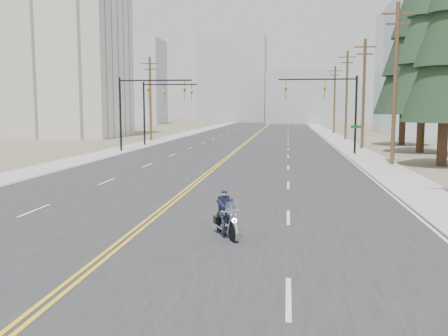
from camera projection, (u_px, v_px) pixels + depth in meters
The scene contains 24 objects.
ground_plane at pixel (123, 242), 15.21m from camera, with size 400.00×400.00×0.00m, color #776D56.
road at pixel (258, 133), 84.16m from camera, with size 20.00×200.00×0.01m, color #303033.
sidewalk_left at pixel (191, 132), 85.61m from camera, with size 3.00×200.00×0.01m, color #A5A5A0.
sidewalk_right at pixel (328, 133), 82.71m from camera, with size 3.00×200.00×0.01m, color #A5A5A0.
traffic_mast_left at pixel (141, 99), 47.28m from camera, with size 7.10×0.26×7.00m.
traffic_mast_right at pixel (333, 99), 45.02m from camera, with size 7.10×0.26×7.00m.
traffic_mast_far at pixel (159, 101), 55.21m from camera, with size 6.10×0.26×7.00m.
street_sign at pixel (356, 135), 43.19m from camera, with size 0.90×0.06×2.62m.
utility_pole_b at pixel (395, 81), 35.59m from camera, with size 2.20×0.30×11.50m.
utility_pole_c at pixel (364, 92), 50.39m from camera, with size 2.20×0.30×11.00m.
utility_pole_d at pixel (347, 94), 65.14m from camera, with size 2.20×0.30×11.50m.
utility_pole_e at pixel (335, 98), 81.91m from camera, with size 2.20×0.30×11.00m.
utility_pole_left at pixel (150, 97), 63.42m from camera, with size 2.20×0.30×10.50m.
apartment_block at pixel (57, 32), 71.14m from camera, with size 18.00×14.00×30.00m, color silver.
haze_bldg_a at pixel (136, 82), 131.59m from camera, with size 14.00×12.00×22.00m, color #B7BCC6.
haze_bldg_b at pixel (299, 98), 136.50m from camera, with size 18.00×14.00×14.00m, color #ADB2B7.
haze_bldg_c at pixel (438, 88), 117.46m from camera, with size 16.00×12.00×18.00m, color #B7BCC6.
haze_bldg_d at pixel (233, 79), 153.08m from camera, with size 20.00×15.00×26.00m, color #ADB2B7.
haze_bldg_e at pixel (351, 103), 159.11m from camera, with size 14.00×14.00×12.00m, color #B7BCC6.
haze_bldg_f at pixel (103, 95), 148.61m from camera, with size 12.00×12.00×16.00m, color #ADB2B7.
motorcyclist at pixel (227, 214), 15.74m from camera, with size 0.80×1.87×1.46m, color black, non-canonical shape.
conifer_near at pixel (448, 38), 34.34m from camera, with size 5.87×5.87×15.53m.
conifer_tall at pixel (425, 38), 45.03m from camera, with size 6.50×6.50×18.06m.
conifer_far at pixel (405, 55), 54.66m from camera, with size 6.42×6.42×17.18m.
Camera 1 is at (4.93, -14.33, 4.04)m, focal length 40.00 mm.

